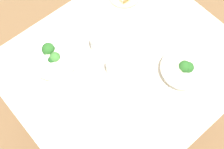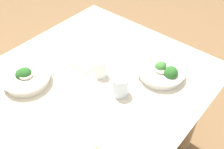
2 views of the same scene
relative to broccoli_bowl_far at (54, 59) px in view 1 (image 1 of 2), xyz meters
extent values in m
plane|color=brown|center=(0.27, -0.24, -0.73)|extent=(6.00, 6.00, 0.00)
cube|color=beige|center=(0.27, -0.24, -0.03)|extent=(1.16, 1.02, 0.01)
cube|color=tan|center=(0.27, -0.24, -0.05)|extent=(1.13, 0.99, 0.02)
cylinder|color=tan|center=(0.74, -0.64, -0.40)|extent=(0.07, 0.07, 0.67)
cylinder|color=tan|center=(-0.20, 0.15, -0.40)|extent=(0.07, 0.07, 0.67)
cylinder|color=tan|center=(0.74, 0.15, -0.40)|extent=(0.07, 0.07, 0.67)
cylinder|color=white|center=(0.00, -0.01, -0.01)|extent=(0.21, 0.21, 0.04)
cylinder|color=white|center=(0.00, -0.01, 0.01)|extent=(0.24, 0.24, 0.01)
sphere|color=#1E511E|center=(-0.02, -0.01, 0.02)|extent=(0.04, 0.04, 0.04)
sphere|color=#286023|center=(0.01, 0.05, 0.03)|extent=(0.07, 0.07, 0.07)
sphere|color=#3D7A33|center=(0.00, -0.01, 0.03)|extent=(0.06, 0.06, 0.06)
cylinder|color=beige|center=(0.00, 0.00, 0.02)|extent=(0.08, 0.08, 0.01)
cylinder|color=silver|center=(0.46, -0.47, -0.01)|extent=(0.21, 0.21, 0.04)
cylinder|color=silver|center=(0.46, -0.47, 0.01)|extent=(0.24, 0.24, 0.01)
sphere|color=#286023|center=(0.46, -0.47, 0.03)|extent=(0.05, 0.05, 0.05)
sphere|color=#286023|center=(0.46, -0.47, 0.03)|extent=(0.06, 0.06, 0.06)
sphere|color=#286023|center=(0.47, -0.49, 0.02)|extent=(0.06, 0.06, 0.06)
cylinder|color=beige|center=(0.46, -0.47, 0.03)|extent=(0.07, 0.07, 0.01)
cylinder|color=silver|center=(0.19, -0.24, 0.01)|extent=(0.06, 0.06, 0.09)
cylinder|color=silver|center=(0.22, -0.08, 0.02)|extent=(0.08, 0.08, 0.10)
cube|color=#B7B7BC|center=(0.23, -0.65, -0.03)|extent=(0.04, 0.07, 0.00)
cube|color=#B7B7BC|center=(0.25, -0.69, -0.03)|extent=(0.02, 0.03, 0.00)
cube|color=#B7B7BC|center=(0.67, -0.09, -0.03)|extent=(0.03, 0.02, 0.00)
cube|color=#B7B7BC|center=(0.31, -0.20, -0.03)|extent=(0.05, 0.18, 0.00)
cube|color=#B1A997|center=(0.15, -0.39, -0.03)|extent=(0.19, 0.19, 0.01)
camera|label=1|loc=(-0.28, -0.78, 1.38)|focal=49.75mm
camera|label=2|loc=(0.90, 0.44, 0.88)|focal=42.97mm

